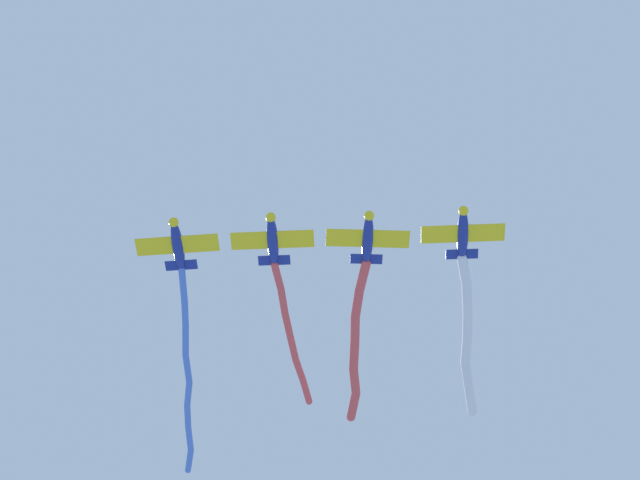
% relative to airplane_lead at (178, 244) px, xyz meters
% --- Properties ---
extents(airplane_lead, '(7.18, 5.90, 1.88)m').
position_rel_airplane_lead_xyz_m(airplane_lead, '(0.00, 0.00, 0.00)').
color(airplane_lead, navy).
extents(smoke_trail_lead, '(11.78, 23.34, 1.75)m').
position_rel_airplane_lead_xyz_m(smoke_trail_lead, '(-7.21, -13.54, 0.04)').
color(smoke_trail_lead, '#4C75DB').
extents(airplane_left_wing, '(7.26, 5.81, 1.88)m').
position_rel_airplane_lead_xyz_m(airplane_left_wing, '(-7.29, 4.34, 0.30)').
color(airplane_left_wing, navy).
extents(smoke_trail_left_wing, '(12.18, 15.50, 3.77)m').
position_rel_airplane_lead_xyz_m(smoke_trail_left_wing, '(-14.30, -5.44, 1.81)').
color(smoke_trail_left_wing, '#DB4C4C').
extents(airplane_right_wing, '(7.41, 5.77, 1.88)m').
position_rel_airplane_lead_xyz_m(airplane_right_wing, '(-14.58, 8.69, 0.00)').
color(airplane_right_wing, navy).
extents(smoke_trail_right_wing, '(8.25, 16.74, 1.79)m').
position_rel_airplane_lead_xyz_m(smoke_trail_right_wing, '(-19.32, -1.74, -0.28)').
color(smoke_trail_right_wing, '#DB4C4C').
extents(airplane_slot, '(7.26, 5.81, 1.88)m').
position_rel_airplane_lead_xyz_m(airplane_slot, '(-21.86, 13.03, 0.30)').
color(airplane_slot, navy).
extents(smoke_trail_slot, '(12.56, 16.92, 2.93)m').
position_rel_airplane_lead_xyz_m(smoke_trail_slot, '(-29.04, 2.73, 1.38)').
color(smoke_trail_slot, white).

